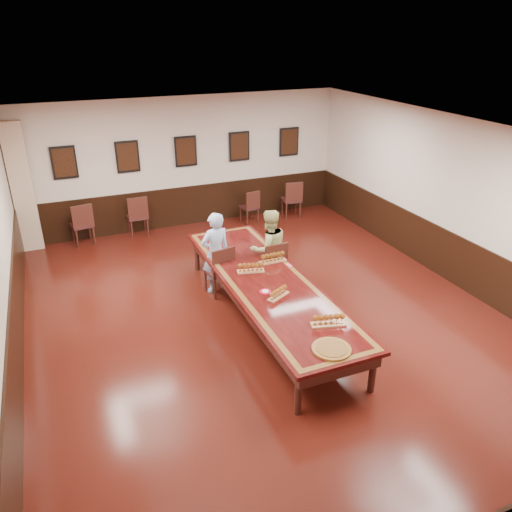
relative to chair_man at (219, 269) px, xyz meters
name	(u,v)px	position (x,y,z in m)	size (l,w,h in m)	color
floor	(267,319)	(0.47, -1.21, -0.51)	(8.00, 10.00, 0.02)	black
ceiling	(269,135)	(0.47, -1.21, 2.71)	(8.00, 10.00, 0.02)	white
wall_back	(186,163)	(0.47, 3.80, 1.10)	(8.00, 0.02, 3.20)	beige
wall_right	(459,204)	(4.48, -1.21, 1.10)	(0.02, 10.00, 3.20)	beige
chair_man	(219,269)	(0.00, 0.00, 0.00)	(0.47, 0.51, 1.00)	#331616
chair_woman	(271,264)	(1.00, -0.19, 0.00)	(0.47, 0.52, 1.01)	#331616
spare_chair_a	(82,223)	(-2.18, 3.48, 0.00)	(0.47, 0.52, 1.01)	#331616
spare_chair_b	(137,215)	(-0.88, 3.55, 0.00)	(0.47, 0.52, 1.01)	#331616
spare_chair_c	(249,206)	(1.96, 3.30, -0.07)	(0.40, 0.44, 0.86)	#331616
spare_chair_d	(292,198)	(3.15, 3.25, 0.00)	(0.47, 0.51, 1.00)	#331616
person_man	(216,253)	(-0.02, 0.11, 0.30)	(0.59, 0.38, 1.60)	#5280CE
person_woman	(269,249)	(1.00, -0.09, 0.29)	(0.78, 0.61, 1.58)	#C5CB7F
pink_phone	(289,265)	(1.07, -0.81, 0.25)	(0.07, 0.13, 0.01)	#DA4870
curtain	(22,188)	(-3.28, 3.61, 0.95)	(0.45, 0.18, 2.90)	tan
wainscoting	(267,294)	(0.47, -1.21, 0.00)	(8.00, 10.00, 1.00)	black
conference_table	(267,288)	(0.47, -1.21, 0.11)	(1.40, 5.00, 0.76)	black
posters	(186,151)	(0.47, 3.73, 1.40)	(6.14, 0.04, 0.74)	black
flight_a	(251,268)	(0.33, -0.80, 0.33)	(0.50, 0.26, 0.18)	#A86E46
flight_b	(273,258)	(0.86, -0.57, 0.33)	(0.50, 0.16, 0.19)	#A86E46
flight_c	(278,293)	(0.41, -1.79, 0.32)	(0.44, 0.31, 0.16)	#A86E46
flight_d	(329,320)	(0.72, -2.82, 0.34)	(0.53, 0.28, 0.19)	#A86E46
red_plate_grp	(265,292)	(0.27, -1.57, 0.26)	(0.20, 0.20, 0.03)	#B00B20
carved_platter	(331,349)	(0.46, -3.36, 0.27)	(0.64, 0.64, 0.04)	brown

